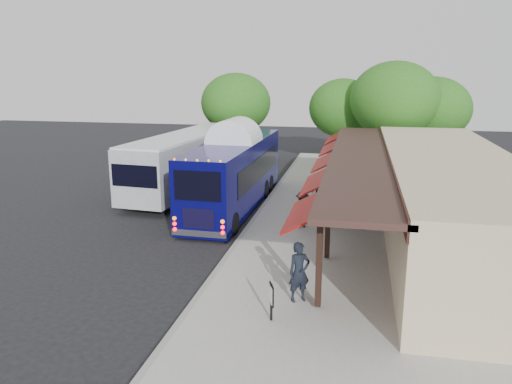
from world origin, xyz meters
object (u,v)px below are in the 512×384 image
Objects in this scene: coach_bus at (235,170)px; city_bus at (189,159)px; ped_a at (299,272)px; sign_board at (271,296)px; ped_c at (320,190)px; ped_b at (328,184)px; ped_d at (302,209)px.

city_bus is at bearing 138.47° from coach_bus.
city_bus is (-3.67, 3.39, -0.12)m from coach_bus.
ped_a is 1.53m from sign_board.
ped_a is at bearing -53.87° from city_bus.
ped_c is 12.39m from sign_board.
ped_c is at bearing 53.87° from ped_b.
sign_board is at bearing -70.09° from coach_bus.
city_bus reaches higher than ped_c.
sign_board is (7.68, -15.25, -0.97)m from city_bus.
coach_bus reaches higher than city_bus.
ped_c is (8.02, -2.87, -0.87)m from city_bus.
ped_b reaches higher than ped_c.
ped_a is 0.96× the size of ped_b.
ped_b is (0.09, 12.01, 0.04)m from ped_a.
coach_bus reaches higher than ped_d.
ped_a is at bearing -64.97° from coach_bus.
ped_c is 1.54× the size of sign_board.
city_bus is 8.56m from ped_c.
city_bus is 8.61m from ped_b.
sign_board is at bearing -58.02° from city_bus.
ped_d is at bearing 69.18° from sign_board.
ped_b is 1.16× the size of ped_c.
city_bus is at bearing -55.79° from ped_d.
coach_bus is at bearing -53.95° from ped_d.
ped_a reaches higher than ped_c.
ped_b is (8.38, -1.86, -0.73)m from city_bus.
ped_a is 11.00m from ped_c.
ped_d is at bearing 66.05° from ped_a.
ped_b reaches higher than ped_d.
city_bus is 6.82× the size of ped_a.
ped_a is at bearing 80.92° from ped_d.
ped_d is at bearing 63.13° from ped_b.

